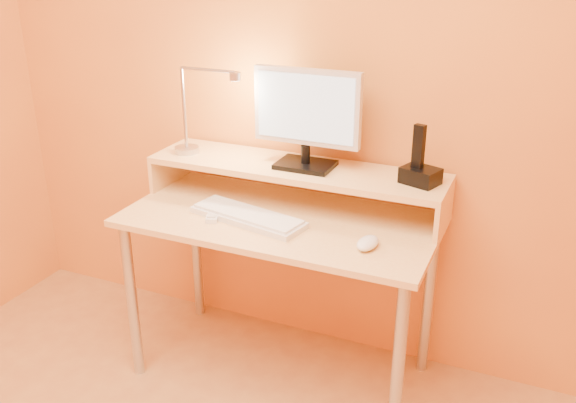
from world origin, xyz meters
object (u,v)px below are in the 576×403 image
at_px(lamp_base, 187,150).
at_px(remote_control, 213,213).
at_px(keyboard, 248,217).
at_px(phone_dock, 420,176).
at_px(mouse, 368,243).
at_px(monitor_panel, 307,107).

relative_size(lamp_base, remote_control, 0.62).
bearing_deg(keyboard, phone_dock, 32.61).
bearing_deg(mouse, remote_control, -175.39).
relative_size(monitor_panel, remote_control, 2.65).
distance_m(keyboard, mouse, 0.49).
height_order(phone_dock, mouse, phone_dock).
height_order(lamp_base, phone_dock, phone_dock).
bearing_deg(lamp_base, remote_control, -41.29).
bearing_deg(keyboard, remote_control, -162.87).
bearing_deg(monitor_panel, keyboard, -120.73).
height_order(lamp_base, remote_control, lamp_base).
bearing_deg(mouse, keyboard, -177.82).
bearing_deg(monitor_panel, remote_control, -138.42).
height_order(phone_dock, remote_control, phone_dock).
xyz_separation_m(monitor_panel, mouse, (0.34, -0.28, -0.38)).
distance_m(phone_dock, remote_control, 0.80).
distance_m(lamp_base, mouse, 0.91).
height_order(monitor_panel, lamp_base, monitor_panel).
bearing_deg(lamp_base, mouse, -15.61).
xyz_separation_m(mouse, remote_control, (-0.63, 0.03, -0.01)).
xyz_separation_m(monitor_panel, keyboard, (-0.14, -0.24, -0.39)).
distance_m(lamp_base, keyboard, 0.46).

